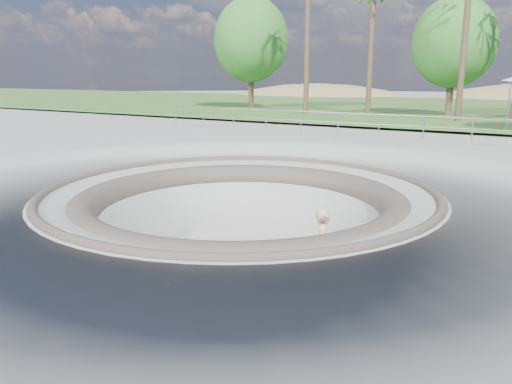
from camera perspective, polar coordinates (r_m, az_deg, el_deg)
ground at (r=13.07m, az=-1.86°, el=0.22°), size 180.00×180.00×0.00m
skate_bowl at (r=13.60m, az=-1.80°, el=-7.31°), size 14.00×14.00×4.10m
grass_strip at (r=45.34m, az=22.11°, el=8.85°), size 180.00×36.00×0.12m
safety_railing at (r=23.85m, az=13.89°, el=7.44°), size 25.00×0.06×1.03m
skateboard at (r=11.98m, az=7.61°, el=-10.39°), size 0.78×0.26×0.08m
skater at (r=11.65m, az=7.75°, el=-6.25°), size 0.58×0.74×1.80m
bushy_tree_left at (r=42.25m, az=-0.58°, el=17.00°), size 6.19×5.62×8.93m
bushy_tree_mid at (r=36.49m, az=21.70°, el=15.59°), size 5.41×4.92×7.81m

